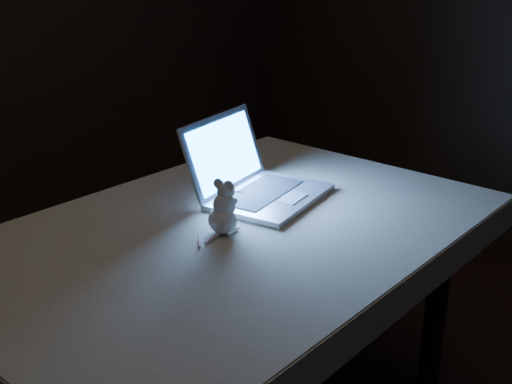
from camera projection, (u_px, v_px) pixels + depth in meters
table at (234, 345)px, 2.10m from camera, size 1.72×1.28×0.83m
tablecloth at (217, 238)px, 2.00m from camera, size 1.80×1.32×0.11m
laptop at (271, 161)px, 2.11m from camera, size 0.50×0.48×0.27m
plush_mouse at (222, 207)px, 1.88m from camera, size 0.12×0.12×0.16m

